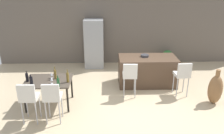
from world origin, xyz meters
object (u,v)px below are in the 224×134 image
dining_chair_far (52,96)px  floor_vase (215,89)px  wine_bottle_inner (58,82)px  fruit_bowl (145,56)px  refrigerator (94,44)px  bar_chair_middle (183,74)px  bar_chair_left (130,74)px  wine_bottle_corner (68,77)px  wine_glass_middle (51,79)px  wine_glass_far (51,74)px  wine_bottle_right (55,74)px  wine_bottle_near (27,77)px  wine_bottle_left (31,81)px  potted_plant (167,57)px  kitchen_island (147,71)px  dining_chair_near (29,97)px  dining_table (48,83)px

dining_chair_far → floor_vase: bearing=10.3°
wine_bottle_inner → fruit_bowl: bearing=35.4°
refrigerator → dining_chair_far: bearing=-102.3°
bar_chair_middle → dining_chair_far: bearing=-160.3°
bar_chair_left → bar_chair_middle: 1.52m
wine_bottle_inner → wine_bottle_corner: bearing=52.8°
wine_glass_middle → floor_vase: 4.41m
wine_glass_far → refrigerator: size_ratio=0.09×
dining_chair_far → wine_bottle_right: size_ratio=3.02×
bar_chair_middle → wine_glass_far: bar_chair_middle is taller
wine_bottle_near → wine_bottle_left: (0.17, -0.22, -0.01)m
dining_chair_far → wine_bottle_inner: bearing=80.4°
dining_chair_far → potted_plant: bearing=45.5°
wine_bottle_right → wine_bottle_inner: wine_bottle_right is taller
bar_chair_middle → wine_bottle_inner: size_ratio=3.50×
kitchen_island → wine_bottle_near: bearing=-158.5°
wine_bottle_inner → refrigerator: size_ratio=0.16×
kitchen_island → dining_chair_near: size_ratio=1.74×
bar_chair_left → wine_bottle_inner: bearing=-156.4°
dining_chair_far → wine_bottle_left: dining_chair_far is taller
floor_vase → wine_bottle_near: bearing=-179.8°
wine_bottle_right → potted_plant: (3.79, 2.86, -0.51)m
kitchen_island → wine_bottle_right: 2.97m
bar_chair_middle → dining_table: 3.76m
wine_bottle_right → refrigerator: refrigerator is taller
dining_table → wine_bottle_corner: bearing=-13.5°
wine_bottle_corner → dining_table: bearing=166.5°
floor_vase → dining_chair_far: bearing=-169.7°
potted_plant → dining_chair_far: bearing=-134.5°
wine_bottle_corner → wine_glass_far: wine_bottle_corner is taller
dining_chair_near → wine_bottle_left: (-0.08, 0.54, 0.15)m
dining_chair_near → wine_glass_middle: size_ratio=6.03×
dining_chair_far → wine_glass_middle: bearing=102.2°
wine_bottle_right → floor_vase: bearing=-1.7°
bar_chair_middle → dining_chair_near: size_ratio=1.00×
fruit_bowl → floor_vase: (1.74, -1.38, -0.53)m
refrigerator → dining_chair_near: bearing=-109.9°
refrigerator → fruit_bowl: bearing=-43.9°
refrigerator → potted_plant: size_ratio=2.95×
kitchen_island → bar_chair_middle: bearing=-44.4°
bar_chair_left → potted_plant: 3.09m
bar_chair_middle → wine_bottle_corner: size_ratio=3.00×
dining_chair_near → kitchen_island: bearing=33.6°
bar_chair_left → potted_plant: (1.75, 2.52, -0.33)m
dining_chair_near → fruit_bowl: (3.05, 2.16, 0.26)m
bar_chair_middle → wine_bottle_left: (-4.09, -0.71, 0.15)m
bar_chair_left → wine_bottle_right: wine_bottle_right is taller
wine_bottle_near → floor_vase: bearing=0.2°
dining_table → potted_plant: dining_table is taller
wine_glass_middle → bar_chair_middle: bearing=9.9°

